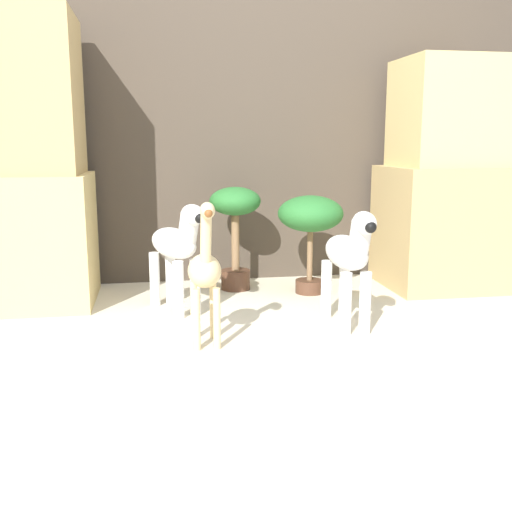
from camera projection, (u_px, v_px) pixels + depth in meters
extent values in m
plane|color=beige|center=(279.00, 345.00, 2.60)|extent=(14.00, 14.00, 0.00)
cube|color=#473D33|center=(236.00, 103.00, 3.69)|extent=(6.40, 0.08, 2.20)
cube|color=#D1B775|center=(26.00, 240.00, 3.22)|extent=(0.70, 0.62, 0.70)
cube|color=tan|center=(15.00, 94.00, 3.08)|extent=(0.63, 0.56, 0.82)
cube|color=tan|center=(443.00, 227.00, 3.61)|extent=(0.70, 0.62, 0.72)
cube|color=#D1B775|center=(450.00, 113.00, 3.49)|extent=(0.58, 0.52, 0.62)
cylinder|color=white|center=(365.00, 303.00, 2.73)|extent=(0.05, 0.05, 0.29)
cylinder|color=white|center=(346.00, 304.00, 2.71)|extent=(0.05, 0.05, 0.29)
cylinder|color=white|center=(344.00, 288.00, 3.00)|extent=(0.05, 0.05, 0.29)
cylinder|color=white|center=(326.00, 289.00, 2.98)|extent=(0.05, 0.05, 0.29)
ellipsoid|color=white|center=(346.00, 252.00, 2.82)|extent=(0.17, 0.41, 0.16)
cylinder|color=white|center=(360.00, 237.00, 2.63)|extent=(0.10, 0.14, 0.17)
ellipsoid|color=white|center=(364.00, 223.00, 2.57)|extent=(0.10, 0.17, 0.10)
sphere|color=black|center=(371.00, 227.00, 2.51)|extent=(0.05, 0.05, 0.05)
cube|color=black|center=(360.00, 235.00, 2.63)|extent=(0.03, 0.07, 0.14)
cylinder|color=white|center=(195.00, 287.00, 3.02)|extent=(0.05, 0.05, 0.29)
cylinder|color=white|center=(179.00, 290.00, 2.97)|extent=(0.05, 0.05, 0.29)
cylinder|color=white|center=(171.00, 277.00, 3.25)|extent=(0.05, 0.05, 0.29)
cylinder|color=white|center=(155.00, 279.00, 3.20)|extent=(0.05, 0.05, 0.29)
ellipsoid|color=white|center=(173.00, 243.00, 3.07)|extent=(0.31, 0.43, 0.16)
cylinder|color=white|center=(189.00, 227.00, 2.91)|extent=(0.14, 0.16, 0.17)
ellipsoid|color=white|center=(193.00, 215.00, 2.86)|extent=(0.15, 0.19, 0.10)
sphere|color=black|center=(200.00, 218.00, 2.81)|extent=(0.05, 0.05, 0.05)
cube|color=black|center=(188.00, 226.00, 2.91)|extent=(0.05, 0.08, 0.14)
cylinder|color=beige|center=(217.00, 319.00, 2.53)|extent=(0.03, 0.03, 0.27)
cylinder|color=beige|center=(197.00, 320.00, 2.51)|extent=(0.03, 0.03, 0.27)
cylinder|color=beige|center=(213.00, 309.00, 2.68)|extent=(0.03, 0.03, 0.27)
cylinder|color=beige|center=(194.00, 310.00, 2.66)|extent=(0.03, 0.03, 0.27)
ellipsoid|color=beige|center=(204.00, 271.00, 2.56)|extent=(0.14, 0.22, 0.14)
cylinder|color=beige|center=(206.00, 238.00, 2.44)|extent=(0.05, 0.13, 0.27)
ellipsoid|color=beige|center=(207.00, 211.00, 2.34)|extent=(0.06, 0.11, 0.07)
sphere|color=brown|center=(209.00, 213.00, 2.29)|extent=(0.03, 0.03, 0.03)
cylinder|color=#513323|center=(236.00, 280.00, 3.57)|extent=(0.17, 0.17, 0.12)
cylinder|color=brown|center=(235.00, 243.00, 3.53)|extent=(0.05, 0.05, 0.33)
ellipsoid|color=#286B2D|center=(235.00, 201.00, 3.49)|extent=(0.30, 0.30, 0.17)
cylinder|color=#513323|center=(309.00, 286.00, 3.49)|extent=(0.16, 0.16, 0.08)
cylinder|color=brown|center=(310.00, 256.00, 3.46)|extent=(0.03, 0.03, 0.29)
ellipsoid|color=#286B2D|center=(311.00, 214.00, 3.41)|extent=(0.37, 0.37, 0.21)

